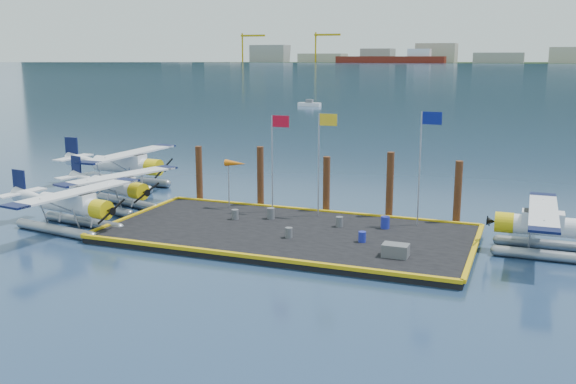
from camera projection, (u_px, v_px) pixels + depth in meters
name	position (u px, v px, depth m)	size (l,w,h in m)	color
ground	(288.00, 237.00, 35.73)	(4000.00, 4000.00, 0.00)	navy
dock	(288.00, 234.00, 35.68)	(20.00, 10.00, 0.40)	black
dock_bumpers	(288.00, 229.00, 35.62)	(20.25, 10.25, 0.18)	#C39C0B
seaplane_a	(73.00, 208.00, 36.75)	(8.25, 9.05, 3.20)	gray
seaplane_b	(117.00, 189.00, 41.95)	(8.21, 8.80, 3.14)	gray
seaplane_c	(126.00, 167.00, 48.85)	(9.27, 10.22, 3.64)	gray
seaplane_d	(550.00, 229.00, 32.29)	(7.91, 8.71, 3.11)	gray
drum_0	(235.00, 214.00, 38.05)	(0.42, 0.42, 0.59)	#525256
drum_1	(362.00, 237.00, 33.41)	(0.40, 0.40, 0.56)	#1B2597
drum_2	(339.00, 222.00, 36.39)	(0.41, 0.41, 0.58)	#525256
drum_3	(289.00, 233.00, 34.19)	(0.39, 0.39, 0.56)	#525256
drum_4	(385.00, 222.00, 36.03)	(0.49, 0.49, 0.69)	#1B2597
drum_5	(271.00, 213.00, 38.18)	(0.47, 0.47, 0.66)	#525256
crate	(395.00, 250.00, 30.96)	(1.25, 0.84, 0.63)	#525256
flagpole_red	(275.00, 148.00, 39.08)	(1.14, 0.08, 6.00)	#9C9BA3
flagpole_yellow	(322.00, 149.00, 38.01)	(1.14, 0.08, 6.20)	#9C9BA3
flagpole_blue	(424.00, 151.00, 35.87)	(1.14, 0.08, 6.50)	#9C9BA3
windsock	(235.00, 164.00, 40.29)	(1.40, 0.44, 3.12)	#9C9BA3
piling_0	(199.00, 176.00, 43.22)	(0.44, 0.44, 4.00)	#412112
piling_1	(260.00, 179.00, 41.62)	(0.44, 0.44, 4.20)	#412112
piling_2	(326.00, 187.00, 40.08)	(0.44, 0.44, 3.80)	#412112
piling_3	(390.00, 187.00, 38.63)	(0.44, 0.44, 4.30)	#412112
piling_4	(458.00, 195.00, 37.26)	(0.44, 0.44, 4.00)	#412112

